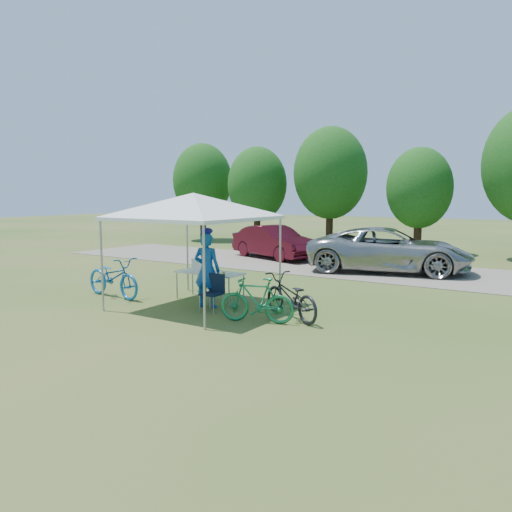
{
  "coord_description": "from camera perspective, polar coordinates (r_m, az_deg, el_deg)",
  "views": [
    {
      "loc": [
        7.63,
        -9.11,
        2.68
      ],
      "look_at": [
        0.47,
        2.0,
        1.06
      ],
      "focal_mm": 35.0,
      "sensor_mm": 36.0,
      "label": 1
    }
  ],
  "objects": [
    {
      "name": "canopy",
      "position": [
        11.89,
        -7.18,
        6.81
      ],
      "size": [
        4.53,
        4.53,
        3.0
      ],
      "color": "#A5A5AA",
      "rests_on": "ground"
    },
    {
      "name": "minivan",
      "position": [
        17.89,
        14.93,
        0.7
      ],
      "size": [
        6.01,
        3.88,
        1.54
      ],
      "primitive_type": "imported",
      "rotation": [
        0.0,
        0.0,
        1.83
      ],
      "color": "#A2A29E",
      "rests_on": "gravel_strip"
    },
    {
      "name": "folding_table",
      "position": [
        12.78,
        -5.32,
        -2.02
      ],
      "size": [
        1.77,
        0.74,
        0.73
      ],
      "color": "white",
      "rests_on": "ground"
    },
    {
      "name": "gravel_strip",
      "position": [
        18.93,
        8.69,
        -1.19
      ],
      "size": [
        24.0,
        5.0,
        0.02
      ],
      "primitive_type": "cube",
      "color": "gray",
      "rests_on": "ground"
    },
    {
      "name": "bike_green",
      "position": [
        10.52,
        0.09,
        -5.06
      ],
      "size": [
        1.67,
        0.91,
        0.97
      ],
      "primitive_type": "imported",
      "rotation": [
        0.0,
        0.0,
        -1.27
      ],
      "color": "#197342",
      "rests_on": "ground"
    },
    {
      "name": "sedan",
      "position": [
        21.02,
        2.08,
        1.61
      ],
      "size": [
        4.41,
        2.76,
        1.37
      ],
      "primitive_type": "imported",
      "rotation": [
        0.0,
        0.0,
        1.23
      ],
      "color": "#440B16",
      "rests_on": "gravel_strip"
    },
    {
      "name": "ice_cream_cup",
      "position": [
        12.44,
        -3.7,
        -1.93
      ],
      "size": [
        0.07,
        0.07,
        0.05
      ],
      "primitive_type": "cylinder",
      "color": "gold",
      "rests_on": "folding_table"
    },
    {
      "name": "bike_blue",
      "position": [
        13.63,
        -16.01,
        -2.33
      ],
      "size": [
        2.1,
        0.91,
        1.07
      ],
      "primitive_type": "imported",
      "rotation": [
        0.0,
        0.0,
        1.47
      ],
      "color": "#1360AA",
      "rests_on": "ground"
    },
    {
      "name": "treeline",
      "position": [
        24.49,
        14.08,
        8.8
      ],
      "size": [
        24.89,
        4.28,
        6.3
      ],
      "color": "#382314",
      "rests_on": "ground"
    },
    {
      "name": "folding_chair",
      "position": [
        11.64,
        -4.81,
        -3.8
      ],
      "size": [
        0.45,
        0.46,
        0.86
      ],
      "rotation": [
        0.0,
        0.0,
        0.03
      ],
      "color": "black",
      "rests_on": "ground"
    },
    {
      "name": "cooler",
      "position": [
        12.91,
        -6.25,
        -1.02
      ],
      "size": [
        0.44,
        0.3,
        0.32
      ],
      "color": "white",
      "rests_on": "folding_table"
    },
    {
      "name": "cyclist",
      "position": [
        11.94,
        -5.62,
        -1.62
      ],
      "size": [
        0.73,
        0.56,
        1.8
      ],
      "primitive_type": "imported",
      "rotation": [
        0.0,
        0.0,
        3.36
      ],
      "color": "#134AA1",
      "rests_on": "ground"
    },
    {
      "name": "ground",
      "position": [
        12.18,
        -6.99,
        -5.76
      ],
      "size": [
        100.0,
        100.0,
        0.0
      ],
      "primitive_type": "plane",
      "color": "#2D5119",
      "rests_on": "ground"
    },
    {
      "name": "bike_dark",
      "position": [
        10.85,
        3.93,
        -4.68
      ],
      "size": [
        1.95,
        1.41,
        0.98
      ],
      "primitive_type": "imported",
      "rotation": [
        0.0,
        0.0,
        -2.03
      ],
      "color": "black",
      "rests_on": "ground"
    }
  ]
}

